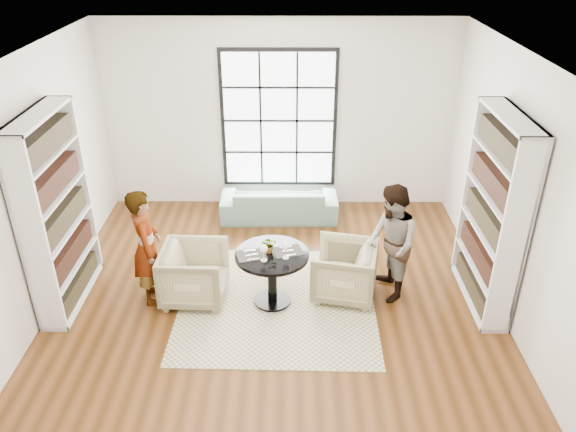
{
  "coord_description": "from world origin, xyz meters",
  "views": [
    {
      "loc": [
        0.19,
        -5.5,
        4.27
      ],
      "look_at": [
        0.16,
        0.4,
        1.11
      ],
      "focal_mm": 35.0,
      "sensor_mm": 36.0,
      "label": 1
    }
  ],
  "objects_px": {
    "person_left": "(146,247)",
    "wine_glass_right": "(286,247)",
    "wine_glass_left": "(264,249)",
    "sofa": "(279,202)",
    "person_right": "(391,244)",
    "pedestal_table": "(272,267)",
    "armchair_left": "(194,274)",
    "armchair_right": "(344,271)",
    "flower_centerpiece": "(269,245)"
  },
  "relations": [
    {
      "from": "person_left",
      "to": "wine_glass_right",
      "type": "xyz_separation_m",
      "value": [
        1.68,
        -0.19,
        0.12
      ]
    },
    {
      "from": "wine_glass_right",
      "to": "wine_glass_left",
      "type": "bearing_deg",
      "value": -167.27
    },
    {
      "from": "wine_glass_left",
      "to": "person_left",
      "type": "bearing_deg",
      "value": 170.22
    },
    {
      "from": "wine_glass_right",
      "to": "sofa",
      "type": "bearing_deg",
      "value": 93.1
    },
    {
      "from": "person_right",
      "to": "pedestal_table",
      "type": "bearing_deg",
      "value": -91.39
    },
    {
      "from": "armchair_left",
      "to": "wine_glass_right",
      "type": "height_order",
      "value": "wine_glass_right"
    },
    {
      "from": "pedestal_table",
      "to": "person_left",
      "type": "bearing_deg",
      "value": 176.56
    },
    {
      "from": "armchair_right",
      "to": "person_right",
      "type": "height_order",
      "value": "person_right"
    },
    {
      "from": "person_left",
      "to": "wine_glass_left",
      "type": "xyz_separation_m",
      "value": [
        1.43,
        -0.25,
        0.12
      ]
    },
    {
      "from": "sofa",
      "to": "wine_glass_left",
      "type": "bearing_deg",
      "value": 86.16
    },
    {
      "from": "person_right",
      "to": "wine_glass_left",
      "type": "distance_m",
      "value": 1.57
    },
    {
      "from": "armchair_right",
      "to": "person_left",
      "type": "distance_m",
      "value": 2.45
    },
    {
      "from": "pedestal_table",
      "to": "wine_glass_right",
      "type": "distance_m",
      "value": 0.4
    },
    {
      "from": "person_left",
      "to": "person_right",
      "type": "xyz_separation_m",
      "value": [
        2.96,
        0.08,
        0.0
      ]
    },
    {
      "from": "armchair_left",
      "to": "person_left",
      "type": "relative_size",
      "value": 0.53
    },
    {
      "from": "person_right",
      "to": "flower_centerpiece",
      "type": "xyz_separation_m",
      "value": [
        -1.47,
        -0.14,
        0.06
      ]
    },
    {
      "from": "sofa",
      "to": "armchair_right",
      "type": "height_order",
      "value": "armchair_right"
    },
    {
      "from": "wine_glass_right",
      "to": "flower_centerpiece",
      "type": "relative_size",
      "value": 1.04
    },
    {
      "from": "pedestal_table",
      "to": "person_right",
      "type": "relative_size",
      "value": 0.59
    },
    {
      "from": "wine_glass_right",
      "to": "armchair_right",
      "type": "bearing_deg",
      "value": 20.47
    },
    {
      "from": "armchair_left",
      "to": "wine_glass_right",
      "type": "relative_size",
      "value": 3.77
    },
    {
      "from": "pedestal_table",
      "to": "armchair_right",
      "type": "distance_m",
      "value": 0.93
    },
    {
      "from": "pedestal_table",
      "to": "flower_centerpiece",
      "type": "xyz_separation_m",
      "value": [
        -0.03,
        0.04,
        0.3
      ]
    },
    {
      "from": "sofa",
      "to": "wine_glass_left",
      "type": "height_order",
      "value": "wine_glass_left"
    },
    {
      "from": "wine_glass_left",
      "to": "person_right",
      "type": "bearing_deg",
      "value": 12.13
    },
    {
      "from": "sofa",
      "to": "wine_glass_left",
      "type": "relative_size",
      "value": 8.67
    },
    {
      "from": "sofa",
      "to": "person_right",
      "type": "distance_m",
      "value": 2.56
    },
    {
      "from": "armchair_right",
      "to": "person_left",
      "type": "bearing_deg",
      "value": -75.87
    },
    {
      "from": "pedestal_table",
      "to": "sofa",
      "type": "distance_m",
      "value": 2.27
    },
    {
      "from": "wine_glass_left",
      "to": "wine_glass_right",
      "type": "height_order",
      "value": "wine_glass_left"
    },
    {
      "from": "flower_centerpiece",
      "to": "sofa",
      "type": "bearing_deg",
      "value": 88.24
    },
    {
      "from": "pedestal_table",
      "to": "sofa",
      "type": "height_order",
      "value": "pedestal_table"
    },
    {
      "from": "person_left",
      "to": "wine_glass_left",
      "type": "distance_m",
      "value": 1.46
    },
    {
      "from": "wine_glass_right",
      "to": "pedestal_table",
      "type": "bearing_deg",
      "value": 149.45
    },
    {
      "from": "person_left",
      "to": "flower_centerpiece",
      "type": "relative_size",
      "value": 7.41
    },
    {
      "from": "armchair_left",
      "to": "flower_centerpiece",
      "type": "xyz_separation_m",
      "value": [
        0.94,
        -0.05,
        0.46
      ]
    },
    {
      "from": "sofa",
      "to": "flower_centerpiece",
      "type": "xyz_separation_m",
      "value": [
        -0.07,
        -2.22,
        0.55
      ]
    },
    {
      "from": "sofa",
      "to": "flower_centerpiece",
      "type": "relative_size",
      "value": 9.08
    },
    {
      "from": "sofa",
      "to": "armchair_right",
      "type": "relative_size",
      "value": 2.36
    },
    {
      "from": "flower_centerpiece",
      "to": "pedestal_table",
      "type": "bearing_deg",
      "value": -52.16
    },
    {
      "from": "person_right",
      "to": "armchair_left",
      "type": "bearing_deg",
      "value": -96.28
    },
    {
      "from": "wine_glass_left",
      "to": "armchair_right",
      "type": "bearing_deg",
      "value": 18.54
    },
    {
      "from": "person_right",
      "to": "wine_glass_left",
      "type": "height_order",
      "value": "person_right"
    },
    {
      "from": "pedestal_table",
      "to": "person_right",
      "type": "xyz_separation_m",
      "value": [
        1.45,
        0.17,
        0.23
      ]
    },
    {
      "from": "person_right",
      "to": "flower_centerpiece",
      "type": "height_order",
      "value": "person_right"
    },
    {
      "from": "wine_glass_right",
      "to": "flower_centerpiece",
      "type": "height_order",
      "value": "wine_glass_right"
    },
    {
      "from": "wine_glass_left",
      "to": "wine_glass_right",
      "type": "bearing_deg",
      "value": 12.73
    },
    {
      "from": "armchair_right",
      "to": "pedestal_table",
      "type": "bearing_deg",
      "value": -66.85
    },
    {
      "from": "sofa",
      "to": "wine_glass_right",
      "type": "xyz_separation_m",
      "value": [
        0.13,
        -2.36,
        0.6
      ]
    },
    {
      "from": "flower_centerpiece",
      "to": "person_right",
      "type": "bearing_deg",
      "value": 5.25
    }
  ]
}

